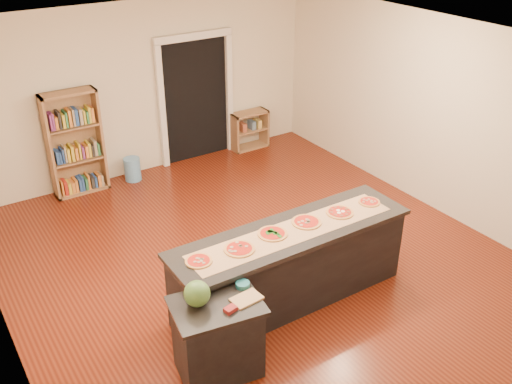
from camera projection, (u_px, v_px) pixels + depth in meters
room at (265, 168)px, 6.61m from camera, size 6.00×7.00×2.80m
doorway at (196, 92)px, 9.69m from camera, size 1.40×0.09×2.21m
kitchen_island at (291, 265)px, 6.49m from camera, size 2.86×0.78×0.94m
side_counter at (218, 338)px, 5.53m from camera, size 0.85×0.62×0.84m
bookshelf at (75, 144)px, 8.70m from camera, size 0.82×0.29×1.64m
low_shelf at (249, 130)px, 10.44m from camera, size 0.70×0.30×0.70m
waste_bin at (132, 169)px, 9.35m from camera, size 0.26×0.26×0.39m
kraft_paper at (293, 231)px, 6.25m from camera, size 2.49×0.47×0.00m
watermelon at (197, 294)px, 5.27m from camera, size 0.25×0.25×0.25m
cutting_board at (246, 299)px, 5.38m from camera, size 0.30×0.21×0.02m
package_red at (230, 309)px, 5.23m from camera, size 0.13×0.10×0.04m
package_teal at (243, 285)px, 5.55m from camera, size 0.14×0.14×0.05m
pizza_a at (199, 261)px, 5.74m from camera, size 0.28×0.28×0.02m
pizza_b at (239, 249)px, 5.93m from camera, size 0.33×0.33×0.02m
pizza_c at (272, 234)px, 6.19m from camera, size 0.32×0.32×0.02m
pizza_d at (306, 222)px, 6.40m from camera, size 0.33×0.33×0.02m
pizza_e at (340, 212)px, 6.60m from camera, size 0.31×0.31×0.02m
pizza_f at (369, 202)px, 6.81m from camera, size 0.26×0.26×0.02m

